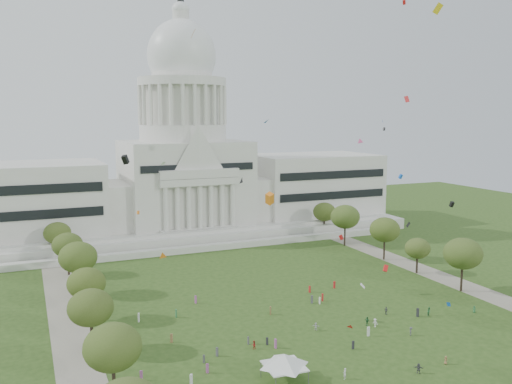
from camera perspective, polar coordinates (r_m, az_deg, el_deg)
name	(u,v)px	position (r m, az deg, el deg)	size (l,w,h in m)	color
ground	(349,347)	(108.25, 9.79, -15.82)	(400.00, 400.00, 0.00)	#2B4818
capitol	(184,173)	(204.87, -7.58, 1.97)	(160.00, 64.50, 91.30)	silver
path_left	(70,329)	(120.97, -18.96, -13.52)	(8.00, 160.00, 0.04)	gray
path_right	(438,276)	(158.53, 18.60, -8.36)	(8.00, 160.00, 0.04)	gray
row_tree_l_1	(113,347)	(87.53, -14.86, -15.52)	(8.86, 8.86, 12.59)	black
row_tree_l_2	(91,308)	(106.38, -17.02, -11.57)	(8.42, 8.42, 11.97)	black
row_tree_r_2	(463,254)	(144.71, 20.95, -6.07)	(9.55, 9.55, 13.58)	black
row_tree_l_3	(86,283)	(122.29, -17.43, -9.16)	(8.12, 8.12, 11.55)	black
row_tree_r_3	(418,248)	(157.71, 16.65, -5.70)	(7.01, 7.01, 9.98)	black
row_tree_l_4	(78,257)	(139.76, -18.23, -6.54)	(9.29, 9.29, 13.21)	black
row_tree_r_4	(385,230)	(169.34, 13.40, -3.89)	(9.19, 9.19, 13.06)	black
row_tree_l_5	(67,245)	(157.94, -19.23, -5.30)	(8.33, 8.33, 11.85)	black
row_tree_r_5	(345,217)	(184.77, 9.37, -2.59)	(9.82, 9.82, 13.96)	black
row_tree_l_6	(57,233)	(175.58, -20.19, -4.09)	(8.19, 8.19, 11.64)	black
row_tree_r_6	(324,212)	(201.33, 7.22, -2.09)	(8.42, 8.42, 11.97)	black
event_tent	(284,360)	(93.18, 3.01, -17.22)	(9.22, 9.22, 4.92)	#4C4C4C
person_0	(474,309)	(132.76, 21.99, -11.38)	(0.77, 0.50, 1.57)	#33723F
person_2	(429,311)	(127.49, 17.77, -11.88)	(0.95, 0.59, 1.96)	#33723F
person_3	(375,323)	(118.34, 12.43, -13.30)	(1.16, 0.60, 1.80)	silver
person_4	(367,321)	(118.74, 11.61, -13.17)	(1.13, 0.61, 1.92)	#33723F
person_5	(316,326)	(114.86, 6.31, -13.88)	(1.46, 0.58, 1.57)	silver
person_6	(446,360)	(105.57, 19.34, -16.36)	(0.73, 0.48, 1.50)	olive
person_7	(345,374)	(96.19, 9.33, -18.35)	(0.71, 0.52, 1.94)	silver
person_8	(254,345)	(105.80, -0.24, -15.79)	(0.80, 0.49, 1.64)	#B21E1E
person_9	(411,331)	(115.85, 15.99, -13.91)	(1.14, 0.59, 1.76)	#4C4C51
person_10	(386,311)	(125.74, 13.54, -12.05)	(1.04, 0.57, 1.77)	#4C4C51
person_11	(419,368)	(100.85, 16.74, -17.35)	(1.64, 0.65, 1.77)	#4C4C51
distant_crowd	(261,323)	(115.59, 0.58, -13.63)	(61.84, 37.90, 1.95)	silver
kite_swarm	(336,195)	(107.98, 8.37, -0.27)	(86.08, 107.81, 65.17)	black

